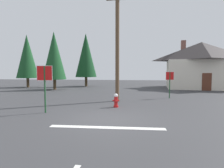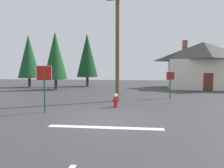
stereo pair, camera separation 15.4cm
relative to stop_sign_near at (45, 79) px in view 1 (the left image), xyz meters
The scene contains 10 objects.
ground_plane 3.95m from the stop_sign_near, 12.95° to the right, with size 80.00×80.00×0.10m, color #38383A.
lane_stop_bar 4.51m from the stop_sign_near, 29.53° to the right, with size 4.46×0.30×0.01m, color silver.
stop_sign_near is the anchor object (origin of this frame).
fire_hydrant 4.24m from the stop_sign_near, 30.35° to the left, with size 0.42×0.36×0.83m.
utility_pole 5.90m from the stop_sign_near, 52.82° to the left, with size 1.60×0.28×7.88m.
stop_sign_far 9.73m from the stop_sign_near, 41.42° to the left, with size 0.66×0.14×2.15m.
house 20.91m from the stop_sign_near, 52.12° to the left, with size 9.60×7.59×6.46m.
pine_tree_tall_left 13.21m from the stop_sign_near, 113.82° to the left, with size 2.77×2.77×6.94m.
pine_tree_mid_left 17.76m from the stop_sign_near, 99.59° to the left, with size 3.11×3.11×7.76m.
pine_tree_short_left 18.04m from the stop_sign_near, 125.86° to the left, with size 2.90×2.90×7.25m.
Camera 1 is at (1.41, -8.00, 2.13)m, focal length 29.18 mm.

